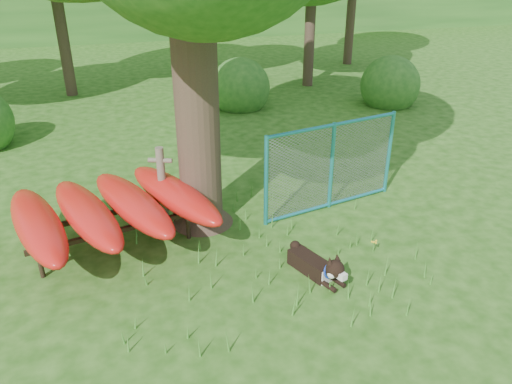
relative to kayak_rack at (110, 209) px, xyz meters
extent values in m
plane|color=#1D4A0E|center=(1.99, -1.86, -0.71)|extent=(80.00, 80.00, 0.00)
cylinder|color=#36281D|center=(1.52, 0.42, 2.08)|extent=(0.94, 0.94, 5.57)
cone|color=#36281D|center=(1.52, 0.42, -0.43)|extent=(1.42, 1.42, 0.56)
cylinder|color=#36281D|center=(2.13, 0.14, 2.86)|extent=(1.59, 0.32, 1.19)
cylinder|color=brown|center=(0.87, 0.45, 0.03)|extent=(0.18, 0.18, 1.47)
cylinder|color=brown|center=(0.87, 0.45, 0.54)|extent=(0.40, 0.22, 0.08)
cylinder|color=black|center=(-1.06, -0.55, -0.48)|extent=(0.08, 0.08, 0.44)
cylinder|color=black|center=(1.19, -0.06, -0.48)|extent=(0.08, 0.08, 0.44)
cylinder|color=black|center=(-1.19, 0.06, -0.48)|extent=(0.08, 0.08, 0.44)
cylinder|color=black|center=(1.06, 0.55, -0.48)|extent=(0.08, 0.08, 0.44)
cube|color=black|center=(0.07, -0.30, -0.24)|extent=(2.61, 0.64, 0.07)
cube|color=black|center=(-0.07, 0.30, -0.24)|extent=(2.61, 0.64, 0.07)
ellipsoid|color=red|center=(-1.04, -0.23, 0.00)|extent=(1.34, 2.73, 0.43)
ellipsoid|color=red|center=(-0.35, -0.08, 0.00)|extent=(1.42, 2.72, 0.43)
ellipsoid|color=red|center=(0.35, 0.08, 0.00)|extent=(1.51, 2.71, 0.43)
ellipsoid|color=red|center=(1.04, 0.23, 0.00)|extent=(1.58, 2.70, 0.43)
cube|color=black|center=(2.78, -1.53, -0.58)|extent=(0.52, 0.78, 0.25)
cube|color=white|center=(2.89, -1.82, -0.59)|extent=(0.27, 0.22, 0.23)
sphere|color=black|center=(2.96, -1.99, -0.39)|extent=(0.27, 0.27, 0.27)
cube|color=white|center=(3.00, -2.11, -0.43)|extent=(0.15, 0.17, 0.09)
sphere|color=white|center=(2.89, -2.04, -0.43)|extent=(0.13, 0.13, 0.13)
sphere|color=white|center=(3.04, -1.98, -0.43)|extent=(0.13, 0.13, 0.13)
cone|color=black|center=(2.87, -1.98, -0.25)|extent=(0.11, 0.13, 0.13)
cone|color=black|center=(3.01, -1.93, -0.25)|extent=(0.14, 0.15, 0.13)
cylinder|color=black|center=(2.86, -2.00, -0.65)|extent=(0.18, 0.32, 0.07)
cylinder|color=black|center=(3.03, -1.93, -0.65)|extent=(0.18, 0.32, 0.07)
sphere|color=black|center=(2.68, -1.14, -0.48)|extent=(0.17, 0.17, 0.17)
torus|color=#1939BD|center=(2.93, -1.92, -0.46)|extent=(0.27, 0.16, 0.26)
cylinder|color=teal|center=(2.57, 0.02, 0.12)|extent=(0.09, 0.09, 1.65)
cylinder|color=teal|center=(3.91, 0.32, 0.12)|extent=(0.09, 0.09, 1.65)
cylinder|color=teal|center=(5.25, 0.62, 0.12)|extent=(0.09, 0.09, 1.65)
cylinder|color=teal|center=(3.91, 0.32, 0.91)|extent=(2.69, 0.66, 0.06)
cylinder|color=teal|center=(3.91, 0.32, -0.66)|extent=(2.69, 0.66, 0.06)
plane|color=gray|center=(3.91, 0.32, 0.12)|extent=(2.68, 0.60, 2.75)
cylinder|color=#46882C|center=(3.95, -1.33, -0.61)|extent=(0.02, 0.02, 0.19)
sphere|color=yellow|center=(3.95, -1.33, -0.52)|extent=(0.03, 0.03, 0.03)
sphere|color=yellow|center=(3.99, -1.32, -0.51)|extent=(0.03, 0.03, 0.03)
sphere|color=yellow|center=(3.92, -1.30, -0.53)|extent=(0.03, 0.03, 0.03)
sphere|color=yellow|center=(3.96, -1.36, -0.52)|extent=(0.03, 0.03, 0.03)
sphere|color=yellow|center=(3.92, -1.34, -0.51)|extent=(0.03, 0.03, 0.03)
cylinder|color=#36281D|center=(-1.01, 10.14, 1.92)|extent=(0.36, 0.36, 5.25)
cylinder|color=#36281D|center=(3.49, 11.14, 1.22)|extent=(0.36, 0.36, 3.85)
cylinder|color=#36281D|center=(6.99, 9.14, 1.67)|extent=(0.36, 0.36, 4.76)
cylinder|color=#36281D|center=(9.99, 12.14, 1.74)|extent=(0.36, 0.36, 4.90)
sphere|color=#28601F|center=(8.49, 6.14, -0.71)|extent=(1.80, 1.80, 1.80)
sphere|color=#28601F|center=(3.99, 7.14, -0.71)|extent=(1.80, 1.80, 1.80)
camera|label=1|loc=(0.24, -7.27, 3.65)|focal=35.00mm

